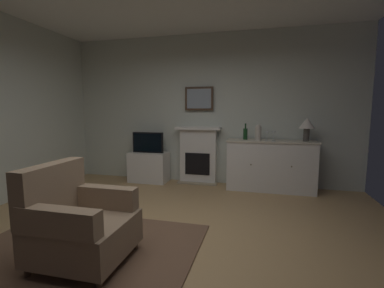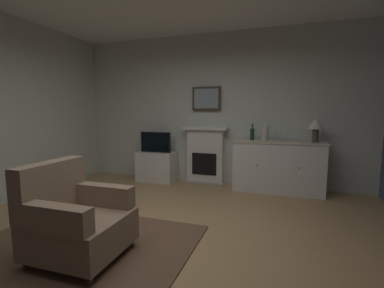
{
  "view_description": "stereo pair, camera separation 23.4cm",
  "coord_description": "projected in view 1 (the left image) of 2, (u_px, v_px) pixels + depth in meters",
  "views": [
    {
      "loc": [
        1.0,
        -2.49,
        1.4
      ],
      "look_at": [
        0.19,
        0.68,
        1.0
      ],
      "focal_mm": 25.07,
      "sensor_mm": 36.0,
      "label": 1
    },
    {
      "loc": [
        1.22,
        -2.42,
        1.4
      ],
      "look_at": [
        0.19,
        0.68,
        1.0
      ],
      "focal_mm": 25.07,
      "sensor_mm": 36.0,
      "label": 2
    }
  ],
  "objects": [
    {
      "name": "armchair",
      "position": [
        78.0,
        223.0,
        2.46
      ],
      "size": [
        0.82,
        0.79,
        0.92
      ],
      "color": "#8C7259",
      "rests_on": "ground_plane"
    },
    {
      "name": "tv_set",
      "position": [
        148.0,
        142.0,
        5.25
      ],
      "size": [
        0.62,
        0.07,
        0.4
      ],
      "color": "black",
      "rests_on": "tv_cabinet"
    },
    {
      "name": "area_rug",
      "position": [
        75.0,
        256.0,
        2.59
      ],
      "size": [
        2.26,
        1.98,
        0.02
      ],
      "primitive_type": "cube",
      "color": "brown",
      "rests_on": "ground_plane"
    },
    {
      "name": "wine_glass_left",
      "position": [
        267.0,
        133.0,
        4.7
      ],
      "size": [
        0.07,
        0.07,
        0.16
      ],
      "color": "silver",
      "rests_on": "sideboard_cabinet"
    },
    {
      "name": "wall_rear",
      "position": [
        208.0,
        110.0,
        5.2
      ],
      "size": [
        5.6,
        0.06,
        2.86
      ],
      "primitive_type": "cube",
      "color": "silver",
      "rests_on": "ground_plane"
    },
    {
      "name": "vase_decorative",
      "position": [
        258.0,
        132.0,
        4.67
      ],
      "size": [
        0.11,
        0.11,
        0.28
      ],
      "color": "beige",
      "rests_on": "sideboard_cabinet"
    },
    {
      "name": "sideboard_cabinet",
      "position": [
        270.0,
        165.0,
        4.74
      ],
      "size": [
        1.53,
        0.49,
        0.89
      ],
      "color": "white",
      "rests_on": "ground_plane"
    },
    {
      "name": "framed_picture",
      "position": [
        199.0,
        99.0,
        5.14
      ],
      "size": [
        0.55,
        0.04,
        0.45
      ],
      "color": "#473323"
    },
    {
      "name": "wine_glass_center",
      "position": [
        274.0,
        134.0,
        4.61
      ],
      "size": [
        0.07,
        0.07,
        0.16
      ],
      "color": "silver",
      "rests_on": "sideboard_cabinet"
    },
    {
      "name": "table_lamp",
      "position": [
        307.0,
        125.0,
        4.51
      ],
      "size": [
        0.26,
        0.26,
        0.4
      ],
      "color": "#4C4742",
      "rests_on": "sideboard_cabinet"
    },
    {
      "name": "fireplace_unit",
      "position": [
        198.0,
        155.0,
        5.22
      ],
      "size": [
        0.87,
        0.3,
        1.1
      ],
      "color": "white",
      "rests_on": "ground_plane"
    },
    {
      "name": "tv_cabinet",
      "position": [
        149.0,
        167.0,
        5.34
      ],
      "size": [
        0.75,
        0.42,
        0.59
      ],
      "color": "white",
      "rests_on": "ground_plane"
    },
    {
      "name": "wine_bottle",
      "position": [
        245.0,
        134.0,
        4.8
      ],
      "size": [
        0.08,
        0.08,
        0.29
      ],
      "color": "#193F1E",
      "rests_on": "sideboard_cabinet"
    },
    {
      "name": "ground_plane",
      "position": [
        158.0,
        250.0,
        2.81
      ],
      "size": [
        5.6,
        5.41,
        0.1
      ],
      "primitive_type": "cube",
      "color": "tan",
      "rests_on": "ground"
    }
  ]
}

